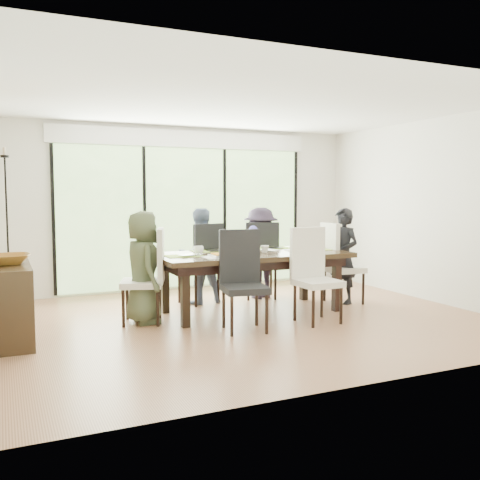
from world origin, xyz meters
name	(u,v)px	position (x,y,z in m)	size (l,w,h in m)	color
floor	(248,320)	(0.00, 0.00, -0.01)	(6.00, 5.00, 0.01)	brown
ceiling	(248,103)	(0.00, 0.00, 2.71)	(6.00, 5.00, 0.01)	white
wall_back	(185,209)	(0.00, 2.51, 1.35)	(6.00, 0.02, 2.70)	silver
wall_front	(377,224)	(0.00, -2.51, 1.35)	(6.00, 0.02, 2.70)	silver
wall_right	(432,211)	(3.01, 0.00, 1.35)	(0.02, 5.00, 2.70)	beige
glass_doors	(186,218)	(0.00, 2.47, 1.20)	(4.20, 0.02, 2.30)	#598C3F
blinds_header	(185,139)	(0.00, 2.46, 2.50)	(4.40, 0.06, 0.28)	white
mullion_a	(53,220)	(-2.10, 2.46, 1.20)	(0.05, 0.04, 2.30)	black
mullion_b	(145,218)	(-0.70, 2.46, 1.20)	(0.05, 0.04, 2.30)	black
mullion_c	(225,217)	(0.70, 2.46, 1.20)	(0.05, 0.04, 2.30)	black
mullion_d	(295,215)	(2.10, 2.46, 1.20)	(0.05, 0.04, 2.30)	black
deck	(170,283)	(0.00, 3.40, -0.05)	(6.00, 1.80, 0.10)	brown
rail_top	(158,247)	(0.00, 4.20, 0.55)	(6.00, 0.08, 0.06)	brown
foliage_left	(56,202)	(-1.80, 5.20, 1.44)	(3.20, 3.20, 3.20)	#14380F
foliage_mid	(156,185)	(0.40, 5.80, 1.80)	(4.00, 4.00, 4.00)	#14380F
foliage_right	(243,209)	(2.20, 5.00, 1.26)	(2.80, 2.80, 2.80)	#14380F
foliage_far	(105,193)	(-0.60, 6.50, 1.62)	(3.60, 3.60, 3.60)	#14380F
table_top	(251,255)	(0.24, 0.40, 0.78)	(2.59, 1.19, 0.06)	black
table_apron	(251,262)	(0.24, 0.40, 0.68)	(2.37, 0.97, 0.11)	black
table_leg_fl	(185,297)	(-0.84, -0.03, 0.37)	(0.10, 0.10, 0.74)	black
table_leg_fr	(337,284)	(1.32, -0.03, 0.37)	(0.10, 0.10, 0.74)	black
table_leg_bl	(165,285)	(-0.84, 0.83, 0.37)	(0.10, 0.10, 0.74)	black
table_leg_br	(304,275)	(1.32, 0.83, 0.37)	(0.10, 0.10, 0.74)	black
chair_left_end	(142,276)	(-1.26, 0.40, 0.59)	(0.50, 0.50, 1.19)	silver
chair_right_end	(344,263)	(1.74, 0.40, 0.59)	(0.50, 0.50, 1.19)	silver
chair_far_left	(199,263)	(-0.21, 1.25, 0.59)	(0.50, 0.50, 1.19)	black
chair_far_right	(260,259)	(0.79, 1.25, 0.59)	(0.50, 0.50, 1.19)	black
chair_near_left	(245,281)	(-0.26, -0.47, 0.59)	(0.50, 0.50, 1.19)	black
chair_near_right	(318,275)	(0.74, -0.47, 0.59)	(0.50, 0.50, 1.19)	white
person_left_end	(143,267)	(-1.24, 0.40, 0.70)	(0.65, 0.41, 1.39)	#444E34
person_right_end	(343,256)	(1.72, 0.40, 0.70)	(0.65, 0.41, 1.39)	black
person_far_left	(199,256)	(-0.21, 1.23, 0.70)	(0.65, 0.41, 1.39)	slate
person_far_right	(261,253)	(0.79, 1.23, 0.70)	(0.65, 0.41, 1.39)	#251D2B
placemat_left	(184,256)	(-0.71, 0.40, 0.81)	(0.47, 0.35, 0.01)	#90B340
placemat_right	(312,249)	(1.19, 0.40, 0.81)	(0.47, 0.35, 0.01)	#90A73B
placemat_far_l	(210,251)	(-0.21, 0.80, 0.81)	(0.47, 0.35, 0.01)	olive
placemat_far_r	(274,248)	(0.79, 0.80, 0.81)	(0.47, 0.35, 0.01)	#9AC546
placemat_paper	(222,257)	(-0.31, 0.10, 0.81)	(0.47, 0.35, 0.01)	white
tablet_far_l	(218,250)	(-0.11, 0.75, 0.82)	(0.28, 0.19, 0.01)	black
tablet_far_r	(272,248)	(0.74, 0.75, 0.82)	(0.26, 0.18, 0.01)	black
papers	(298,251)	(0.94, 0.35, 0.81)	(0.32, 0.24, 0.00)	white
platter_base	(222,256)	(-0.31, 0.10, 0.83)	(0.28, 0.28, 0.03)	white
platter_snacks	(222,254)	(-0.31, 0.10, 0.85)	(0.22, 0.22, 0.02)	orange
vase	(253,247)	(0.29, 0.45, 0.87)	(0.09, 0.09, 0.13)	silver
hyacinth_stems	(253,238)	(0.29, 0.45, 1.00)	(0.04, 0.04, 0.17)	#337226
hyacinth_blooms	(253,230)	(0.29, 0.45, 1.11)	(0.12, 0.12, 0.12)	#5953D0
laptop	(194,255)	(-0.61, 0.30, 0.82)	(0.36, 0.23, 0.03)	silver
cup_a	(199,250)	(-0.46, 0.55, 0.86)	(0.13, 0.13, 0.10)	white
cup_b	(265,249)	(0.39, 0.30, 0.86)	(0.11, 0.11, 0.10)	white
cup_c	(299,246)	(1.04, 0.50, 0.86)	(0.13, 0.13, 0.10)	white
book	(266,251)	(0.49, 0.45, 0.82)	(0.18, 0.24, 0.02)	white
sideboard	(10,301)	(-2.76, 0.32, 0.42)	(0.42, 1.49, 0.84)	black
bowl	(9,259)	(-2.76, 0.22, 0.89)	(0.44, 0.44, 0.11)	brown
candlestick_base	(8,258)	(-2.76, 0.67, 0.86)	(0.09, 0.09, 0.04)	black
candlestick_shaft	(7,207)	(-2.76, 0.67, 1.45)	(0.02, 0.02, 1.17)	black
candlestick_pan	(5,156)	(-2.76, 0.67, 2.02)	(0.09, 0.09, 0.03)	black
candle	(4,151)	(-2.76, 0.67, 2.08)	(0.03, 0.03, 0.09)	silver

